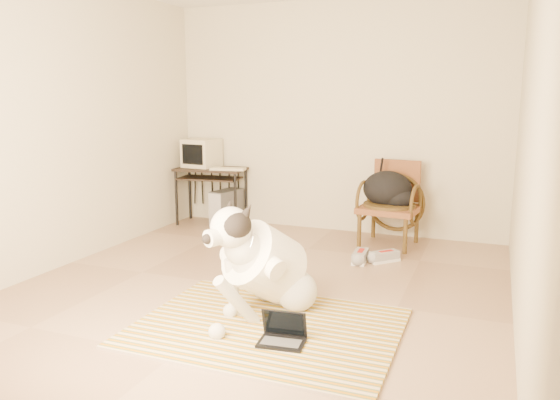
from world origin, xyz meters
The scene contains 16 objects.
floor centered at (0.00, 0.00, 0.00)m, with size 4.50×4.50×0.00m, color #9B795F.
wall_back centered at (0.00, 2.25, 1.35)m, with size 4.50×4.50×0.00m, color beige.
wall_front centered at (0.00, -2.25, 1.35)m, with size 4.50×4.50×0.00m, color beige.
wall_left centered at (-2.00, 0.00, 1.35)m, with size 4.50×4.50×0.00m, color beige.
wall_right centered at (2.00, 0.00, 1.35)m, with size 4.50×4.50×0.00m, color beige.
rug centered at (0.39, -0.72, 0.01)m, with size 1.81×1.39×0.02m.
dog centered at (0.26, -0.46, 0.37)m, with size 0.71×1.26×0.93m.
laptop centered at (0.58, -0.92, 0.07)m, with size 0.32×0.25×0.21m.
computer_desk centered at (-1.52, 1.97, 0.62)m, with size 0.91×0.57×0.72m.
crt_monitor centered at (-1.68, 2.03, 0.89)m, with size 0.44×0.42×0.35m.
desk_keyboard centered at (-1.23, 1.89, 0.73)m, with size 0.42×0.16×0.03m, color beige.
pc_tower centered at (-1.32, 2.00, 0.22)m, with size 0.29×0.50×0.44m.
rattan_chair centered at (0.77, 1.84, 0.46)m, with size 0.65×0.63×0.91m.
backpack centered at (0.75, 1.83, 0.60)m, with size 0.56×0.44×0.39m.
sneaker_left centered at (0.63, 1.07, 0.05)m, with size 0.14×0.32×0.11m.
sneaker_right centered at (0.85, 1.16, 0.05)m, with size 0.30×0.31×0.11m.
Camera 1 is at (1.80, -4.02, 1.61)m, focal length 35.00 mm.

